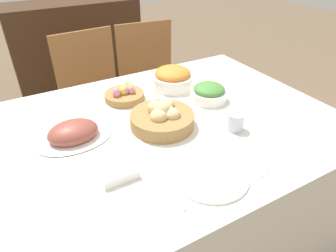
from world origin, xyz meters
name	(u,v)px	position (x,y,z in m)	size (l,w,h in m)	color
ground_plane	(160,241)	(0.00, 0.00, 0.00)	(12.00, 12.00, 0.00)	brown
dining_table	(159,191)	(0.00, 0.00, 0.39)	(1.56, 1.09, 0.78)	silver
chair_far_right	(151,85)	(0.42, 0.90, 0.49)	(0.46, 0.46, 0.93)	brown
chair_far_center	(96,98)	(-0.01, 0.90, 0.49)	(0.45, 0.45, 0.93)	brown
sideboard	(78,53)	(0.15, 1.95, 0.47)	(1.17, 0.44, 0.94)	#3D2616
bread_basket	(162,117)	(0.02, -0.02, 0.82)	(0.27, 0.27, 0.11)	#9E7542
egg_basket	(125,94)	(-0.03, 0.28, 0.80)	(0.19, 0.19, 0.08)	#9E7542
ham_platter	(73,133)	(-0.33, 0.07, 0.80)	(0.30, 0.21, 0.08)	white
carrot_bowl	(173,78)	(0.24, 0.29, 0.83)	(0.21, 0.21, 0.11)	white
green_salad_bowl	(209,93)	(0.32, 0.08, 0.82)	(0.18, 0.18, 0.08)	white
dinner_plate	(211,176)	(0.01, -0.37, 0.78)	(0.25, 0.25, 0.01)	white
fork	(171,193)	(-0.14, -0.37, 0.78)	(0.01, 0.17, 0.00)	silver
knife	(245,162)	(0.16, -0.37, 0.78)	(0.01, 0.17, 0.00)	silver
spoon	(252,159)	(0.19, -0.37, 0.78)	(0.01, 0.17, 0.00)	silver
drinking_cup	(235,122)	(0.26, -0.18, 0.81)	(0.07, 0.07, 0.07)	silver
butter_dish	(118,174)	(-0.26, -0.22, 0.79)	(0.12, 0.08, 0.03)	white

